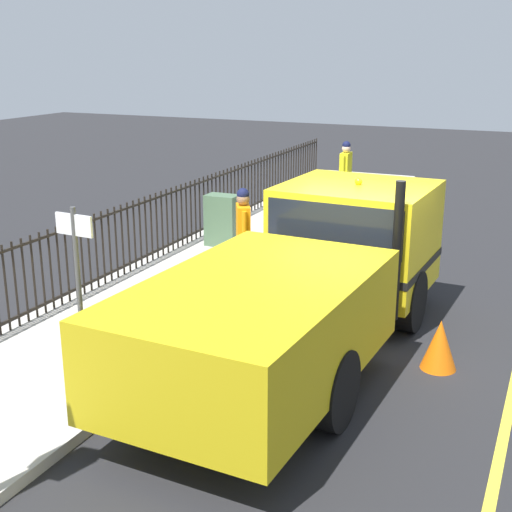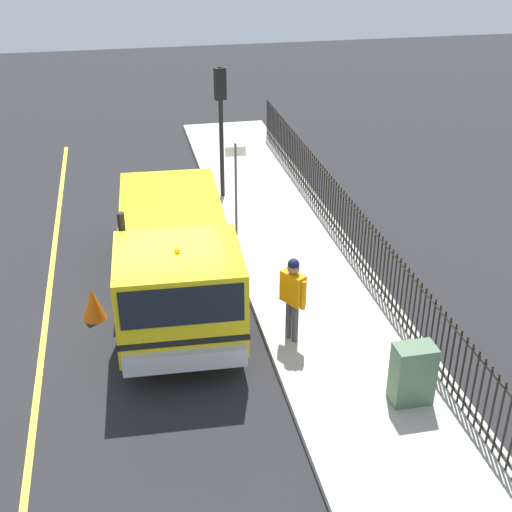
# 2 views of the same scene
# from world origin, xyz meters

# --- Properties ---
(ground_plane) EXTENTS (59.31, 59.31, 0.00)m
(ground_plane) POSITION_xyz_m (0.00, 0.00, 0.00)
(ground_plane) COLOR #232326
(ground_plane) RESTS_ON ground
(sidewalk_slab) EXTENTS (3.02, 26.96, 0.14)m
(sidewalk_slab) POSITION_xyz_m (3.44, 0.00, 0.07)
(sidewalk_slab) COLOR #B7B2A8
(sidewalk_slab) RESTS_ON ground
(lane_marking) EXTENTS (0.12, 24.26, 0.01)m
(lane_marking) POSITION_xyz_m (-2.35, 0.00, 0.00)
(lane_marking) COLOR yellow
(lane_marking) RESTS_ON ground
(work_truck) EXTENTS (2.62, 6.93, 2.49)m
(work_truck) POSITION_xyz_m (0.40, 0.77, 1.20)
(work_truck) COLOR yellow
(work_truck) RESTS_ON ground
(worker_standing) EXTENTS (0.44, 0.58, 1.76)m
(worker_standing) POSITION_xyz_m (2.42, -1.08, 1.22)
(worker_standing) COLOR orange
(worker_standing) RESTS_ON sidewalk_slab
(iron_fence) EXTENTS (0.04, 22.95, 1.34)m
(iron_fence) POSITION_xyz_m (4.72, -0.00, 0.82)
(iron_fence) COLOR black
(iron_fence) RESTS_ON sidewalk_slab
(traffic_light_near) EXTENTS (0.32, 0.24, 3.65)m
(traffic_light_near) POSITION_xyz_m (2.28, 6.36, 2.74)
(traffic_light_near) COLOR black
(traffic_light_near) RESTS_ON sidewalk_slab
(utility_cabinet) EXTENTS (0.69, 0.44, 1.10)m
(utility_cabinet) POSITION_xyz_m (3.95, -3.27, 0.69)
(utility_cabinet) COLOR #4C6B4C
(utility_cabinet) RESTS_ON sidewalk_slab
(traffic_cone) EXTENTS (0.49, 0.49, 0.70)m
(traffic_cone) POSITION_xyz_m (-1.35, 0.68, 0.35)
(traffic_cone) COLOR orange
(traffic_cone) RESTS_ON ground
(street_sign) EXTENTS (0.50, 0.06, 2.42)m
(street_sign) POSITION_xyz_m (2.21, 3.72, 1.64)
(street_sign) COLOR #4C4C4C
(street_sign) RESTS_ON sidewalk_slab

